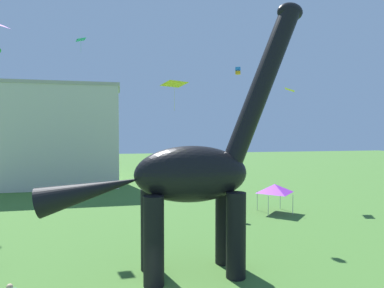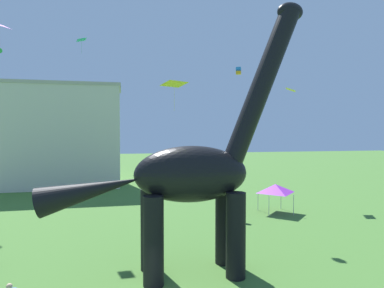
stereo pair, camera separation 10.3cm
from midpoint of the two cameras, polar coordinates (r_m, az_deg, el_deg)
dinosaur_sculpture at (r=19.44m, az=-0.15°, el=-5.21°), size 15.69×3.32×16.40m
person_photographer at (r=31.72m, az=8.85°, el=-11.70°), size 0.55×0.24×1.47m
festival_canopy_tent at (r=35.85m, az=14.30°, el=-7.45°), size 3.15×3.15×3.00m
kite_mid_center at (r=44.01m, az=16.76°, el=8.97°), size 1.81×2.00×0.45m
kite_high_right at (r=33.44m, az=-18.49°, el=16.71°), size 1.04×1.25×1.37m
kite_drifting at (r=31.76m, az=8.14°, el=12.43°), size 0.60×0.60×0.65m
kite_mid_left at (r=20.08m, az=-2.94°, el=10.31°), size 1.74×1.58×1.73m
background_building_block at (r=55.52m, az=-22.81°, el=1.33°), size 20.62×9.17×15.82m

